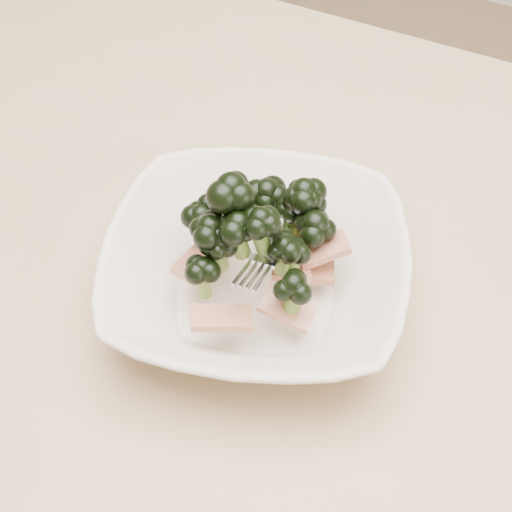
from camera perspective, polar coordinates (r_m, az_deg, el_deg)
name	(u,v)px	position (r m, az deg, el deg)	size (l,w,h in m)	color
dining_table	(299,312)	(0.74, 3.48, -4.49)	(1.20, 0.80, 0.75)	tan
broccoli_dish	(257,263)	(0.60, 0.08, -0.57)	(0.33, 0.33, 0.13)	beige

